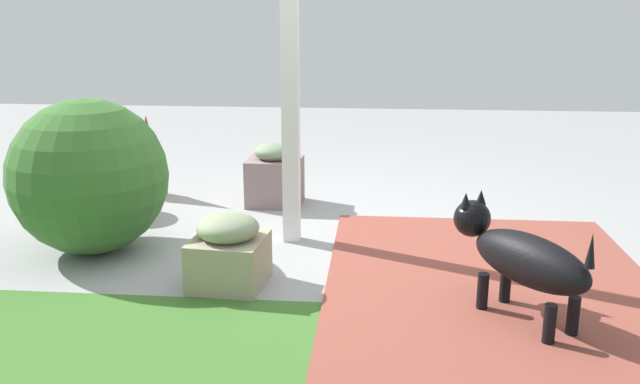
{
  "coord_description": "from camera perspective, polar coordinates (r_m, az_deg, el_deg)",
  "views": [
    {
      "loc": [
        -0.34,
        4.17,
        1.47
      ],
      "look_at": [
        0.02,
        0.26,
        0.39
      ],
      "focal_mm": 37.51,
      "sensor_mm": 36.0,
      "label": 1
    }
  ],
  "objects": [
    {
      "name": "round_shrub",
      "position": [
        4.32,
        -19.1,
        1.25
      ],
      "size": [
        0.96,
        0.96,
        0.96
      ],
      "primitive_type": "sphere",
      "color": "#356529",
      "rests_on": "ground"
    },
    {
      "name": "ground_plane",
      "position": [
        4.43,
        0.54,
        -4.0
      ],
      "size": [
        12.0,
        12.0,
        0.0
      ],
      "primitive_type": "plane",
      "color": "#949495"
    },
    {
      "name": "brick_path",
      "position": [
        3.79,
        14.43,
        -7.83
      ],
      "size": [
        1.8,
        2.4,
        0.02
      ],
      "primitive_type": "cube",
      "color": "brown",
      "rests_on": "ground"
    },
    {
      "name": "stone_planter_nearest",
      "position": [
        5.16,
        -3.87,
        1.4
      ],
      "size": [
        0.42,
        0.37,
        0.48
      ],
      "color": "gray",
      "rests_on": "ground"
    },
    {
      "name": "stone_planter_far",
      "position": [
        3.67,
        -7.79,
        -5.06
      ],
      "size": [
        0.42,
        0.43,
        0.41
      ],
      "color": "#9C9475",
      "rests_on": "ground"
    },
    {
      "name": "terracotta_pot_spiky",
      "position": [
        5.56,
        -14.42,
        2.87
      ],
      "size": [
        0.2,
        0.2,
        0.66
      ],
      "color": "#B76E3E",
      "rests_on": "ground"
    },
    {
      "name": "dog",
      "position": [
        3.34,
        16.71,
        -5.21
      ],
      "size": [
        0.62,
        0.75,
        0.57
      ],
      "color": "black",
      "rests_on": "ground"
    },
    {
      "name": "terracotta_pot_broad",
      "position": [
        5.24,
        -18.65,
        1.61
      ],
      "size": [
        0.42,
        0.42,
        0.5
      ],
      "color": "#B6603D",
      "rests_on": "ground"
    },
    {
      "name": "porch_pillar",
      "position": [
        4.17,
        -2.57,
        11.47
      ],
      "size": [
        0.11,
        0.11,
        2.37
      ],
      "primitive_type": "cube",
      "color": "white",
      "rests_on": "ground"
    }
  ]
}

